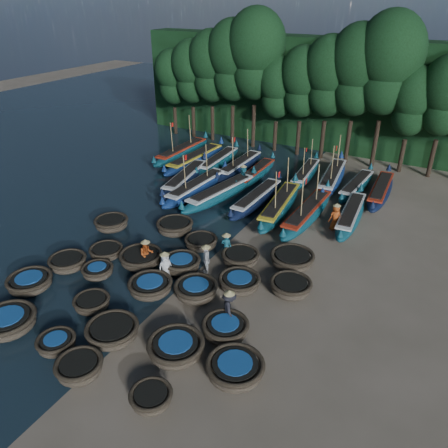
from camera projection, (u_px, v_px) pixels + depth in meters
The scene contains 61 objects.
ground at pixel (207, 262), 24.80m from camera, with size 120.00×120.00×0.00m, color gray.
foliage_wall at pixel (337, 96), 40.54m from camera, with size 40.00×3.00×10.00m, color black.
coracle_1 at pixel (8, 322), 19.59m from camera, with size 2.99×2.99×0.84m.
coracle_2 at pixel (56, 343), 18.57m from camera, with size 1.70×1.70×0.65m.
coracle_3 at pixel (79, 368), 17.27m from camera, with size 2.10×2.10×0.78m.
coracle_4 at pixel (151, 398), 16.08m from camera, with size 1.64×1.64×0.66m.
coracle_5 at pixel (30, 282), 22.33m from camera, with size 2.76×2.76×0.76m.
coracle_6 at pixel (92, 303), 20.95m from camera, with size 2.15×2.15×0.67m.
coracle_7 at pixel (112, 331), 19.10m from camera, with size 2.77×2.77×0.79m.
coracle_8 at pixel (176, 348), 18.19m from camera, with size 2.90×2.90×0.83m.
coracle_9 at pixel (235, 369), 17.20m from camera, with size 2.73×2.73×0.81m.
coracle_10 at pixel (68, 262), 23.97m from camera, with size 2.44×2.44×0.76m.
coracle_11 at pixel (98, 271), 23.33m from camera, with size 1.86×1.86×0.68m.
coracle_12 at pixel (150, 286), 22.00m from camera, with size 2.33×2.33×0.79m.
coracle_13 at pixel (196, 290), 21.70m from camera, with size 2.34×2.34×0.84m.
coracle_14 at pixel (225, 328), 19.25m from camera, with size 2.15×2.15×0.80m.
coracle_15 at pixel (106, 251), 25.10m from camera, with size 2.08×2.08×0.64m.
coracle_16 at pixel (141, 258), 24.33m from camera, with size 2.92×2.92×0.79m.
coracle_17 at pixel (181, 264), 23.79m from camera, with size 2.54×2.54×0.82m.
coracle_18 at pixel (239, 282), 22.36m from camera, with size 2.19×2.19×0.75m.
coracle_19 at pixel (291, 286), 22.01m from camera, with size 2.23×2.23×0.78m.
coracle_20 at pixel (111, 223), 27.96m from camera, with size 2.64×2.64×0.79m.
coracle_21 at pixel (175, 226), 27.52m from camera, with size 2.84×2.84×0.85m.
coracle_22 at pixel (201, 242), 25.93m from camera, with size 2.10×2.10×0.73m.
coracle_23 at pixel (240, 258), 24.32m from camera, with size 2.22×2.22×0.83m.
coracle_24 at pixel (292, 259), 24.23m from camera, with size 2.67×2.67×0.82m.
long_boat_2 at pixel (186, 178), 34.33m from camera, with size 2.87×8.42×1.50m.
long_boat_3 at pixel (197, 187), 32.77m from camera, with size 1.89×8.52×3.62m.
long_boat_4 at pixel (221, 193), 31.86m from camera, with size 2.94×8.54×1.52m.
long_boat_5 at pixel (257, 198), 31.15m from camera, with size 1.59×7.97×1.40m.
long_boat_6 at pixel (280, 205), 29.98m from camera, with size 2.41×8.59×3.67m.
long_boat_7 at pixel (307, 213), 28.95m from camera, with size 1.67×8.64×3.67m.
long_boat_8 at pixel (351, 215), 28.87m from camera, with size 1.97×7.79×1.38m.
long_boat_9 at pixel (182, 152), 39.95m from camera, with size 1.60×8.72×3.70m.
long_boat_10 at pixel (195, 159), 38.12m from camera, with size 1.98×9.00×1.59m.
long_boat_11 at pixel (218, 161), 37.94m from camera, with size 1.72×7.92×1.40m.
long_boat_12 at pixel (240, 166), 36.88m from camera, with size 1.44×8.11×3.44m.
long_boat_13 at pixel (256, 173), 35.45m from camera, with size 1.42×7.46×1.31m.
long_boat_14 at pixel (306, 174), 35.41m from camera, with size 1.89×7.34×3.13m.
long_boat_15 at pixel (332, 178), 34.41m from camera, with size 2.53×8.71×3.72m.
long_boat_16 at pixel (357, 186), 33.26m from camera, with size 1.76×7.31×1.29m.
long_boat_17 at pixel (381, 191), 32.32m from camera, with size 1.78×8.02×1.41m.
fisherman_0 at pixel (165, 266), 22.89m from camera, with size 0.79×0.94×1.84m.
fisherman_1 at pixel (226, 245), 24.70m from camera, with size 0.67×0.55×1.79m.
fisherman_2 at pixel (146, 253), 24.03m from camera, with size 0.99×0.98×1.81m.
fisherman_3 at pixel (229, 308), 19.78m from camera, with size 1.27×1.30×1.98m.
fisherman_4 at pixel (206, 259), 23.42m from camera, with size 0.84×1.07×1.90m.
fisherman_5 at pixel (243, 176), 33.87m from camera, with size 1.41×1.59×1.94m.
fisherman_6 at pixel (335, 216), 27.77m from camera, with size 0.98×1.01×1.95m.
tree_0 at pixel (173, 76), 44.25m from camera, with size 3.68×3.68×8.68m.
tree_1 at pixel (192, 71), 42.94m from camera, with size 4.09×4.09×9.65m.
tree_2 at pixel (212, 65), 41.63m from camera, with size 4.51×4.51×10.63m.
tree_3 at pixel (233, 59), 40.33m from camera, with size 4.92×4.92×11.60m.
tree_4 at pixel (256, 53), 39.02m from camera, with size 5.34×5.34×12.58m.
tree_5 at pixel (278, 87), 39.31m from camera, with size 3.68×3.68×8.68m.
tree_6 at pixel (303, 81), 38.01m from camera, with size 4.09×4.09×9.65m.
tree_7 at pixel (329, 75), 36.70m from camera, with size 4.51×4.51×10.63m.
tree_8 at pixel (358, 69), 35.40m from camera, with size 4.92×4.92×11.60m.
tree_9 at pixel (389, 62), 34.09m from camera, with size 5.34×5.34×12.58m.
tree_10 at pixel (413, 101), 34.38m from camera, with size 3.68×3.68×8.68m.
tree_11 at pixel (447, 95), 33.07m from camera, with size 4.09×4.09×9.65m.
Camera 1 is at (10.97, -17.75, 13.62)m, focal length 35.00 mm.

